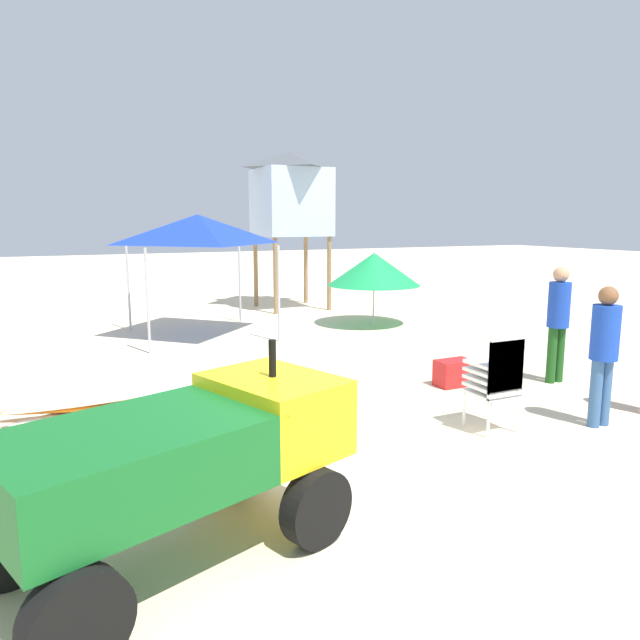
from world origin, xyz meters
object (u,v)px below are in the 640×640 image
Objects in this scene: surfboard_pile at (103,404)px; lifeguard_near_center at (558,316)px; utility_cart at (187,454)px; stacked_plastic_chairs at (498,374)px; beach_umbrella_mid at (374,269)px; lifeguard_tower at (291,194)px; lifeguard_near_left at (604,347)px; cooler_box at (454,373)px; popup_canopy at (198,229)px.

lifeguard_near_center reaches higher than surfboard_pile.
utility_cart is 3.74m from surfboard_pile.
stacked_plastic_chairs is at bearing -33.16° from surfboard_pile.
lifeguard_tower is at bearing 101.86° from beach_umbrella_mid.
lifeguard_near_center is 0.41× the size of lifeguard_tower.
lifeguard_near_center is 9.02m from lifeguard_tower.
beach_umbrella_mid reaches higher than lifeguard_near_left.
lifeguard_tower is (0.37, 10.38, 2.17)m from lifeguard_near_left.
utility_cart is 3.93m from stacked_plastic_chairs.
beach_umbrella_mid is (0.69, -3.30, -1.82)m from lifeguard_tower.
utility_cart is 1.59× the size of lifeguard_near_center.
lifeguard_near_center is 0.81× the size of beach_umbrella_mid.
lifeguard_near_left reaches higher than stacked_plastic_chairs.
stacked_plastic_chairs is at bearing 163.58° from lifeguard_near_left.
cooler_box is at bearing -95.83° from lifeguard_tower.
popup_canopy is at bearing 103.04° from stacked_plastic_chairs.
stacked_plastic_chairs is at bearing -76.96° from popup_canopy.
utility_cart reaches higher than stacked_plastic_chairs.
lifeguard_near_left is (5.05, 0.64, 0.18)m from utility_cart.
surfboard_pile is 5.54m from popup_canopy.
lifeguard_near_left is 0.78× the size of beach_umbrella_mid.
utility_cart is 5.18× the size of cooler_box.
lifeguard_near_left reaches higher than surfboard_pile.
surfboard_pile is 1.50× the size of lifeguard_near_left.
stacked_plastic_chairs is 0.46× the size of popup_canopy.
lifeguard_tower is at bearing 40.82° from popup_canopy.
beach_umbrella_mid is (1.06, 7.07, 0.35)m from lifeguard_near_left.
beach_umbrella_mid reaches higher than utility_cart.
lifeguard_tower is at bearing 52.27° from surfboard_pile.
lifeguard_tower reaches higher than popup_canopy.
lifeguard_near_left is at bearing -77.44° from cooler_box.
lifeguard_near_left is 2.32m from cooler_box.
cooler_box is (-0.47, 2.13, -0.77)m from lifeguard_near_left.
stacked_plastic_chairs is 0.71× the size of lifeguard_near_left.
popup_canopy reaches higher than cooler_box.
beach_umbrella_mid reaches higher than cooler_box.
cooler_box is at bearing -65.71° from popup_canopy.
beach_umbrella_mid is 3.99× the size of cooler_box.
cooler_box is at bearing -107.25° from beach_umbrella_mid.
lifeguard_near_center is 7.21m from popup_canopy.
lifeguard_near_center is at bearing 20.50° from utility_cart.
lifeguard_tower is (3.28, 2.84, 0.89)m from popup_canopy.
stacked_plastic_chairs is 1.34m from lifeguard_near_left.
stacked_plastic_chairs is 7.52m from popup_canopy.
cooler_box is (-1.53, -4.94, -1.12)m from beach_umbrella_mid.
lifeguard_tower reaches higher than cooler_box.
lifeguard_near_center is at bearing -85.66° from lifeguard_tower.
surfboard_pile is at bearing -127.73° from lifeguard_tower.
lifeguard_near_center is 5.45m from beach_umbrella_mid.
lifeguard_near_center reaches higher than beach_umbrella_mid.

